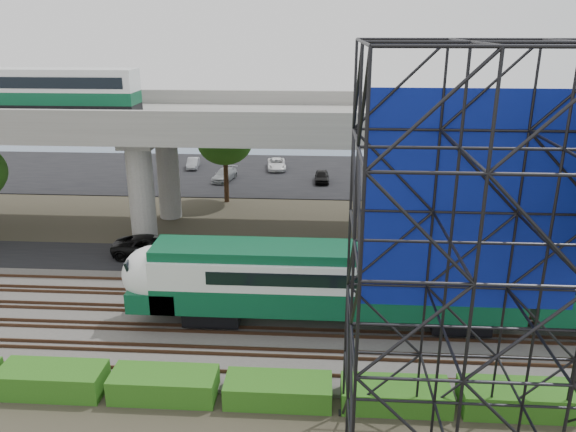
{
  "coord_description": "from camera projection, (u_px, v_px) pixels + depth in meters",
  "views": [
    {
      "loc": [
        2.71,
        -24.63,
        15.5
      ],
      "look_at": [
        0.77,
        6.0,
        4.93
      ],
      "focal_mm": 35.0,
      "sensor_mm": 36.0,
      "label": 1
    }
  ],
  "objects": [
    {
      "name": "ballast_bed",
      "position": [
        269.0,
        324.0,
        30.31
      ],
      "size": [
        90.0,
        12.0,
        0.2
      ],
      "primitive_type": "cube",
      "color": "slate",
      "rests_on": "ground"
    },
    {
      "name": "hedge_strip",
      "position": [
        278.0,
        390.0,
        24.15
      ],
      "size": [
        34.6,
        1.8,
        1.2
      ],
      "color": "#275B14",
      "rests_on": "ground"
    },
    {
      "name": "trees",
      "position": [
        225.0,
        163.0,
        42.18
      ],
      "size": [
        40.94,
        16.94,
        7.69
      ],
      "color": "#382314",
      "rests_on": "ground"
    },
    {
      "name": "commuter_train",
      "position": [
        376.0,
        280.0,
        29.07
      ],
      "size": [
        29.3,
        3.06,
        4.3
      ],
      "color": "black",
      "rests_on": "rail_tracks"
    },
    {
      "name": "scaffold_tower",
      "position": [
        494.0,
        287.0,
        17.99
      ],
      "size": [
        9.36,
        6.36,
        15.0
      ],
      "color": "black",
      "rests_on": "ground"
    },
    {
      "name": "overpass",
      "position": [
        269.0,
        129.0,
        40.95
      ],
      "size": [
        80.0,
        12.0,
        12.4
      ],
      "color": "#9E9B93",
      "rests_on": "ground"
    },
    {
      "name": "rail_tracks",
      "position": [
        269.0,
        321.0,
        30.25
      ],
      "size": [
        90.0,
        9.52,
        0.16
      ],
      "color": "#472D1E",
      "rests_on": "ballast_bed"
    },
    {
      "name": "service_road",
      "position": [
        281.0,
        262.0,
        38.35
      ],
      "size": [
        90.0,
        5.0,
        0.08
      ],
      "primitive_type": "cube",
      "color": "black",
      "rests_on": "ground"
    },
    {
      "name": "suv",
      "position": [
        151.0,
        246.0,
        39.01
      ],
      "size": [
        5.31,
        2.62,
        1.45
      ],
      "primitive_type": "imported",
      "rotation": [
        0.0,
        0.0,
        1.61
      ],
      "color": "black",
      "rests_on": "service_road"
    },
    {
      "name": "harbor_water",
      "position": [
        305.0,
        136.0,
        81.29
      ],
      "size": [
        140.0,
        40.0,
        0.03
      ],
      "primitive_type": "cube",
      "color": "#445770",
      "rests_on": "ground"
    },
    {
      "name": "ground",
      "position": [
        265.0,
        346.0,
        28.45
      ],
      "size": [
        140.0,
        140.0,
        0.0
      ],
      "primitive_type": "plane",
      "color": "#474233",
      "rests_on": "ground"
    },
    {
      "name": "parking_lot",
      "position": [
        297.0,
        174.0,
        60.52
      ],
      "size": [
        90.0,
        18.0,
        0.08
      ],
      "primitive_type": "cube",
      "color": "black",
      "rests_on": "ground"
    },
    {
      "name": "parked_cars",
      "position": [
        319.0,
        170.0,
        59.82
      ],
      "size": [
        36.11,
        9.58,
        1.29
      ],
      "color": "silver",
      "rests_on": "parking_lot"
    }
  ]
}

